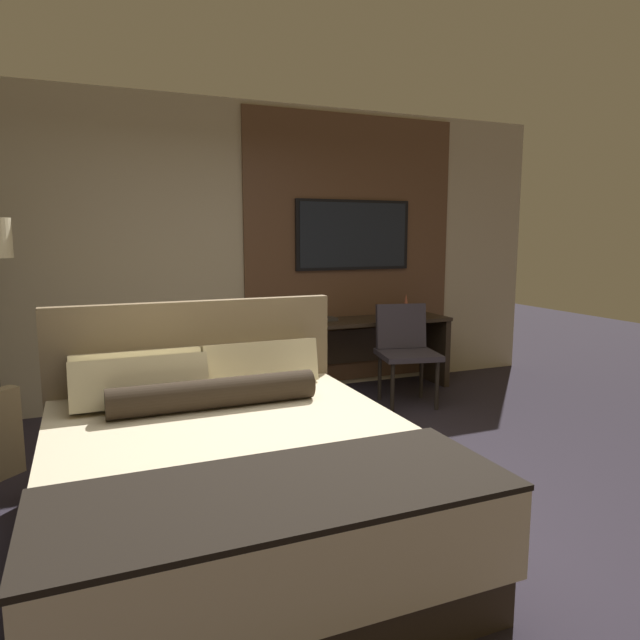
{
  "coord_description": "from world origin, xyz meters",
  "views": [
    {
      "loc": [
        -1.12,
        -2.75,
        1.57
      ],
      "look_at": [
        0.48,
        1.11,
        0.94
      ],
      "focal_mm": 32.0,
      "sensor_mm": 36.0,
      "label": 1
    }
  ],
  "objects_px": {
    "vase_tall": "(406,304)",
    "book": "(325,319)",
    "bed": "(232,475)",
    "desk_chair": "(405,344)",
    "desk": "(362,341)",
    "tv": "(354,235)"
  },
  "relations": [
    {
      "from": "vase_tall",
      "to": "book",
      "type": "xyz_separation_m",
      "value": [
        -0.94,
        -0.04,
        -0.09
      ]
    },
    {
      "from": "vase_tall",
      "to": "book",
      "type": "distance_m",
      "value": 0.95
    },
    {
      "from": "bed",
      "to": "desk_chair",
      "type": "relative_size",
      "value": 2.31
    },
    {
      "from": "desk",
      "to": "book",
      "type": "bearing_deg",
      "value": 175.87
    },
    {
      "from": "desk",
      "to": "desk_chair",
      "type": "xyz_separation_m",
      "value": [
        0.18,
        -0.54,
        0.06
      ]
    },
    {
      "from": "tv",
      "to": "book",
      "type": "relative_size",
      "value": 5.61
    },
    {
      "from": "desk",
      "to": "bed",
      "type": "bearing_deg",
      "value": -129.34
    },
    {
      "from": "book",
      "to": "vase_tall",
      "type": "bearing_deg",
      "value": 2.54
    },
    {
      "from": "bed",
      "to": "desk_chair",
      "type": "distance_m",
      "value": 2.76
    },
    {
      "from": "bed",
      "to": "tv",
      "type": "xyz_separation_m",
      "value": [
        1.91,
        2.54,
        1.22
      ]
    },
    {
      "from": "vase_tall",
      "to": "book",
      "type": "relative_size",
      "value": 0.99
    },
    {
      "from": "vase_tall",
      "to": "tv",
      "type": "bearing_deg",
      "value": 166.02
    },
    {
      "from": "tv",
      "to": "desk",
      "type": "bearing_deg",
      "value": -90.0
    },
    {
      "from": "desk",
      "to": "desk_chair",
      "type": "height_order",
      "value": "desk_chair"
    },
    {
      "from": "desk_chair",
      "to": "vase_tall",
      "type": "distance_m",
      "value": 0.77
    },
    {
      "from": "bed",
      "to": "tv",
      "type": "bearing_deg",
      "value": 53.03
    },
    {
      "from": "bed",
      "to": "desk",
      "type": "height_order",
      "value": "bed"
    },
    {
      "from": "desk_chair",
      "to": "book",
      "type": "bearing_deg",
      "value": 146.73
    },
    {
      "from": "book",
      "to": "desk_chair",
      "type": "bearing_deg",
      "value": -45.2
    },
    {
      "from": "bed",
      "to": "desk",
      "type": "relative_size",
      "value": 1.19
    },
    {
      "from": "desk",
      "to": "vase_tall",
      "type": "distance_m",
      "value": 0.65
    },
    {
      "from": "tv",
      "to": "vase_tall",
      "type": "xyz_separation_m",
      "value": [
        0.55,
        -0.14,
        -0.72
      ]
    }
  ]
}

